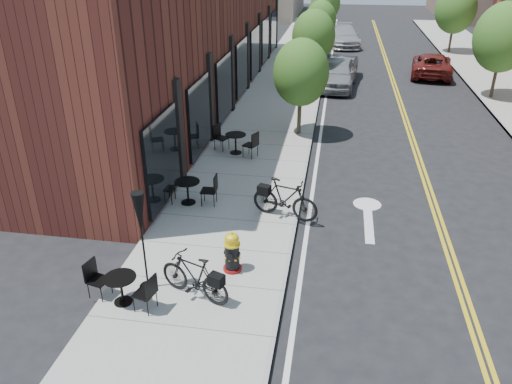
{
  "coord_description": "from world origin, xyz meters",
  "views": [
    {
      "loc": [
        0.84,
        -10.53,
        7.12
      ],
      "look_at": [
        -1.16,
        1.58,
        1.0
      ],
      "focal_mm": 35.0,
      "sensor_mm": 36.0,
      "label": 1
    }
  ],
  "objects_px": {
    "parked_car_a": "(337,74)",
    "bicycle_right": "(285,199)",
    "parked_car_c": "(344,36)",
    "parked_car_far": "(432,65)",
    "patio_umbrella": "(140,221)",
    "parked_car_b": "(342,69)",
    "bicycle_left": "(194,276)",
    "fire_hydrant": "(232,252)",
    "bistro_set_a": "(121,286)",
    "bistro_set_c": "(236,141)",
    "bistro_set_b": "(188,189)"
  },
  "relations": [
    {
      "from": "fire_hydrant",
      "to": "bicycle_left",
      "type": "relative_size",
      "value": 0.58
    },
    {
      "from": "bicycle_right",
      "to": "parked_car_a",
      "type": "xyz_separation_m",
      "value": [
        1.18,
        15.06,
        0.09
      ]
    },
    {
      "from": "parked_car_a",
      "to": "parked_car_b",
      "type": "relative_size",
      "value": 1.19
    },
    {
      "from": "bistro_set_a",
      "to": "parked_car_far",
      "type": "height_order",
      "value": "parked_car_far"
    },
    {
      "from": "bicycle_right",
      "to": "parked_car_b",
      "type": "xyz_separation_m",
      "value": [
        1.43,
        17.02,
        -0.06
      ]
    },
    {
      "from": "bicycle_left",
      "to": "parked_car_a",
      "type": "bearing_deg",
      "value": -166.82
    },
    {
      "from": "bistro_set_c",
      "to": "parked_car_a",
      "type": "distance_m",
      "value": 11.08
    },
    {
      "from": "bicycle_left",
      "to": "parked_car_far",
      "type": "xyz_separation_m",
      "value": [
        8.23,
        22.7,
        0.02
      ]
    },
    {
      "from": "bistro_set_a",
      "to": "parked_car_c",
      "type": "distance_m",
      "value": 32.43
    },
    {
      "from": "fire_hydrant",
      "to": "parked_car_b",
      "type": "relative_size",
      "value": 0.26
    },
    {
      "from": "parked_car_far",
      "to": "bistro_set_a",
      "type": "bearing_deg",
      "value": 74.79
    },
    {
      "from": "patio_umbrella",
      "to": "parked_car_b",
      "type": "distance_m",
      "value": 21.19
    },
    {
      "from": "parked_car_b",
      "to": "parked_car_far",
      "type": "xyz_separation_m",
      "value": [
        5.25,
        1.79,
        0.02
      ]
    },
    {
      "from": "bistro_set_c",
      "to": "patio_umbrella",
      "type": "xyz_separation_m",
      "value": [
        -0.36,
        -8.28,
        1.24
      ]
    },
    {
      "from": "bicycle_right",
      "to": "bistro_set_a",
      "type": "bearing_deg",
      "value": 160.59
    },
    {
      "from": "fire_hydrant",
      "to": "parked_car_a",
      "type": "bearing_deg",
      "value": 92.06
    },
    {
      "from": "fire_hydrant",
      "to": "bistro_set_a",
      "type": "bearing_deg",
      "value": -134.23
    },
    {
      "from": "bicycle_right",
      "to": "bistro_set_b",
      "type": "relative_size",
      "value": 1.12
    },
    {
      "from": "bicycle_left",
      "to": "parked_car_b",
      "type": "distance_m",
      "value": 21.11
    },
    {
      "from": "parked_car_a",
      "to": "bicycle_right",
      "type": "bearing_deg",
      "value": -89.81
    },
    {
      "from": "bicycle_left",
      "to": "bistro_set_c",
      "type": "xyz_separation_m",
      "value": [
        -0.79,
        8.43,
        -0.05
      ]
    },
    {
      "from": "bistro_set_c",
      "to": "bicycle_right",
      "type": "bearing_deg",
      "value": -38.27
    },
    {
      "from": "parked_car_c",
      "to": "fire_hydrant",
      "type": "bearing_deg",
      "value": -101.2
    },
    {
      "from": "fire_hydrant",
      "to": "bistro_set_c",
      "type": "height_order",
      "value": "fire_hydrant"
    },
    {
      "from": "patio_umbrella",
      "to": "parked_car_a",
      "type": "bearing_deg",
      "value": 78.34
    },
    {
      "from": "parked_car_b",
      "to": "parked_car_a",
      "type": "bearing_deg",
      "value": -89.49
    },
    {
      "from": "bistro_set_b",
      "to": "parked_car_a",
      "type": "height_order",
      "value": "parked_car_a"
    },
    {
      "from": "bistro_set_c",
      "to": "parked_car_c",
      "type": "distance_m",
      "value": 23.54
    },
    {
      "from": "bicycle_right",
      "to": "parked_car_c",
      "type": "height_order",
      "value": "parked_car_c"
    },
    {
      "from": "fire_hydrant",
      "to": "bistro_set_a",
      "type": "relative_size",
      "value": 0.63
    },
    {
      "from": "fire_hydrant",
      "to": "parked_car_far",
      "type": "bearing_deg",
      "value": 79.39
    },
    {
      "from": "bistro_set_a",
      "to": "parked_car_a",
      "type": "distance_m",
      "value": 19.85
    },
    {
      "from": "fire_hydrant",
      "to": "bicycle_right",
      "type": "distance_m",
      "value": 2.91
    },
    {
      "from": "bicycle_right",
      "to": "parked_car_far",
      "type": "distance_m",
      "value": 19.97
    },
    {
      "from": "bistro_set_b",
      "to": "parked_car_c",
      "type": "bearing_deg",
      "value": 78.62
    },
    {
      "from": "parked_car_b",
      "to": "bicycle_right",
      "type": "bearing_deg",
      "value": -87.05
    },
    {
      "from": "bicycle_left",
      "to": "patio_umbrella",
      "type": "height_order",
      "value": "patio_umbrella"
    },
    {
      "from": "bicycle_left",
      "to": "parked_car_c",
      "type": "distance_m",
      "value": 31.81
    },
    {
      "from": "bistro_set_c",
      "to": "parked_car_a",
      "type": "xyz_separation_m",
      "value": [
        3.52,
        10.51,
        0.19
      ]
    },
    {
      "from": "bicycle_right",
      "to": "parked_car_far",
      "type": "bearing_deg",
      "value": -3.81
    },
    {
      "from": "bicycle_left",
      "to": "parked_car_far",
      "type": "relative_size",
      "value": 0.37
    },
    {
      "from": "bistro_set_a",
      "to": "parked_car_far",
      "type": "bearing_deg",
      "value": 80.64
    },
    {
      "from": "parked_car_c",
      "to": "parked_car_far",
      "type": "distance_m",
      "value": 10.4
    },
    {
      "from": "bistro_set_c",
      "to": "parked_car_a",
      "type": "height_order",
      "value": "parked_car_a"
    },
    {
      "from": "bistro_set_c",
      "to": "bistro_set_a",
      "type": "bearing_deg",
      "value": -70.01
    },
    {
      "from": "patio_umbrella",
      "to": "parked_car_a",
      "type": "height_order",
      "value": "patio_umbrella"
    },
    {
      "from": "bistro_set_a",
      "to": "bicycle_left",
      "type": "bearing_deg",
      "value": 30.09
    },
    {
      "from": "parked_car_a",
      "to": "bicycle_left",
      "type": "bearing_deg",
      "value": -93.52
    },
    {
      "from": "bicycle_right",
      "to": "parked_car_c",
      "type": "distance_m",
      "value": 27.83
    },
    {
      "from": "bicycle_left",
      "to": "fire_hydrant",
      "type": "bearing_deg",
      "value": 173.36
    }
  ]
}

